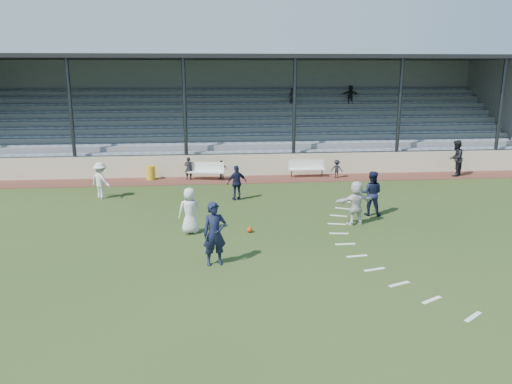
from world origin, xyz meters
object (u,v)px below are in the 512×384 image
bench_right (307,167)px  football (250,230)px  trash_bin (151,173)px  player_white_lead (190,211)px  bench_left (206,169)px  player_navy_lead (215,234)px  official (456,158)px

bench_right → football: 10.11m
bench_right → trash_bin: 8.51m
trash_bin → player_white_lead: 9.50m
bench_left → player_white_lead: player_white_lead is taller
trash_bin → player_white_lead: (2.41, -9.18, 0.46)m
bench_right → player_navy_lead: player_navy_lead is taller
football → player_navy_lead: (-1.31, -2.96, 0.89)m
bench_left → official: size_ratio=1.02×
player_navy_lead → bench_right: bearing=55.0°
bench_right → football: (-3.94, -9.30, -0.48)m
bench_right → trash_bin: bench_right is taller
official → player_navy_lead: bearing=-5.9°
trash_bin → player_navy_lead: (3.26, -12.29, 0.60)m
bench_left → trash_bin: (-2.95, 0.27, -0.19)m
football → official: size_ratio=0.10×
football → trash_bin: bearing=116.1°
player_navy_lead → official: bearing=29.0°
bench_left → player_white_lead: 8.93m
trash_bin → official: (16.80, -0.60, 0.63)m
bench_right → player_white_lead: bearing=-124.5°
player_white_lead → player_navy_lead: (0.85, -3.11, 0.14)m
player_white_lead → player_navy_lead: player_navy_lead is taller
trash_bin → player_white_lead: size_ratio=0.44×
player_white_lead → official: bearing=-159.5°
bench_right → player_navy_lead: (-5.25, -12.26, 0.41)m
football → player_white_lead: player_white_lead is taller
bench_right → player_white_lead: size_ratio=1.18×
trash_bin → player_white_lead: bearing=-75.3°
bench_left → bench_right: (5.56, 0.24, 0.00)m
trash_bin → player_navy_lead: player_navy_lead is taller
bench_left → trash_bin: size_ratio=2.73×
bench_left → official: official is taller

